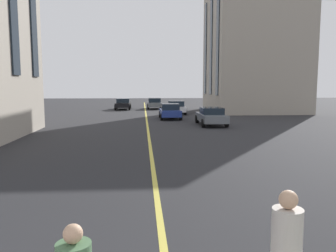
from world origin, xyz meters
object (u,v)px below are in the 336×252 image
car_white_near (176,107)px  car_blue_oncoming (170,111)px  car_black_parked_a (123,104)px  car_grey_trailing (211,116)px  car_grey_mid (154,103)px

car_white_near → car_blue_oncoming: (-5.36, 1.07, 0.00)m
car_white_near → car_black_parked_a: (7.49, 6.02, 0.00)m
car_grey_trailing → car_blue_oncoming: (5.04, 2.76, -0.00)m
car_grey_trailing → car_black_parked_a: 19.47m
car_grey_mid → car_blue_oncoming: bearing=-176.0°
car_black_parked_a → car_grey_mid: bearing=-80.6°
car_white_near → car_grey_mid: same height
car_grey_mid → car_black_parked_a: 4.06m
car_grey_trailing → car_black_parked_a: bearing=23.3°
car_grey_mid → car_white_near: bearing=-166.2°
car_grey_mid → car_grey_trailing: bearing=-168.7°
car_grey_trailing → car_blue_oncoming: size_ratio=1.13×
car_grey_trailing → car_blue_oncoming: bearing=28.7°
car_grey_mid → car_blue_oncoming: (-13.51, -0.94, 0.00)m
car_white_near → car_grey_trailing: car_white_near is taller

